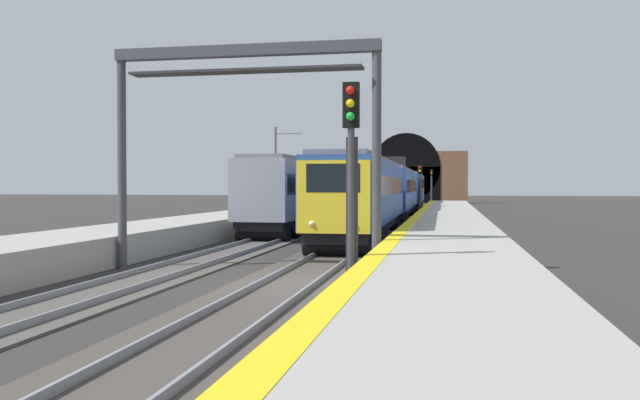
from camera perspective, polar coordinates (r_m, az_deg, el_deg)
ground_plane at (r=17.74m, az=-2.52°, el=-7.36°), size 320.00×320.00×0.00m
platform_right at (r=17.20m, az=10.90°, el=-5.94°), size 112.00×3.80×1.02m
platform_left at (r=21.19m, az=-25.02°, el=-4.68°), size 112.00×3.80×1.02m
platform_right_edge_strip at (r=17.22m, az=5.39°, el=-4.20°), size 112.00×0.50×0.01m
track_main_line at (r=17.74m, az=-2.52°, el=-7.23°), size 160.00×3.19×0.21m
track_adjacent_line at (r=19.15m, az=-15.00°, el=-6.63°), size 160.00×2.61×0.21m
train_main_approaching at (r=51.90m, az=6.38°, el=0.81°), size 56.90×2.93×4.86m
train_adjacent_platform at (r=50.19m, az=1.36°, el=0.89°), size 40.46×3.28×5.01m
railway_signal_near at (r=15.50m, az=2.68°, el=2.75°), size 0.39×0.38×5.04m
railway_signal_mid at (r=54.30m, az=8.54°, el=1.15°), size 0.39×0.38×4.32m
railway_signal_far at (r=92.64m, az=9.51°, el=1.36°), size 0.39×0.38×4.85m
overhead_signal_gantry at (r=20.89m, az=-6.49°, el=8.41°), size 0.70×8.46×6.98m
tunnel_portal at (r=101.83m, az=7.40°, el=1.96°), size 2.18×18.18×10.54m
catenary_mast_near at (r=57.83m, az=-3.78°, el=2.57°), size 0.22×2.46×7.72m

